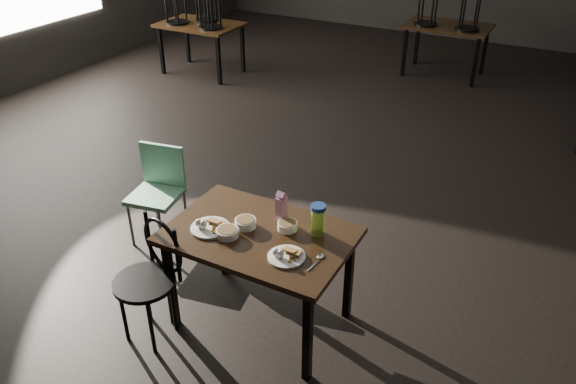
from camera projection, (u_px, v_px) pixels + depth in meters
The scene contains 13 objects.
main_table at pixel (259, 243), 3.68m from camera, with size 1.20×0.80×0.75m.
plate_left at pixel (210, 226), 3.67m from camera, with size 0.26×0.26×0.08m.
plate_right at pixel (286, 255), 3.40m from camera, with size 0.23×0.23×0.08m.
bowl_near at pixel (245, 223), 3.69m from camera, with size 0.14×0.14×0.06m.
bowl_far at pixel (287, 225), 3.66m from camera, with size 0.13×0.13×0.05m.
bowl_big at pixel (227, 232), 3.60m from camera, with size 0.15×0.15×0.05m.
juice_carton at pixel (282, 208), 3.69m from camera, with size 0.07×0.07×0.24m.
water_bottle at pixel (318, 219), 3.58m from camera, with size 0.11×0.11×0.22m.
spoon at pixel (319, 258), 3.41m from camera, with size 0.05×0.20×0.01m.
bentwood_chair at pixel (152, 271), 3.67m from camera, with size 0.45×0.44×0.87m.
school_chair at pixel (158, 186), 4.65m from camera, with size 0.45×0.45×0.84m.
bg_table_left at pixel (199, 22), 8.25m from camera, with size 1.20×0.80×1.48m.
bg_table_far at pixel (448, 25), 8.17m from camera, with size 1.20×0.80×1.48m.
Camera 1 is at (1.94, -4.57, 2.84)m, focal length 35.00 mm.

